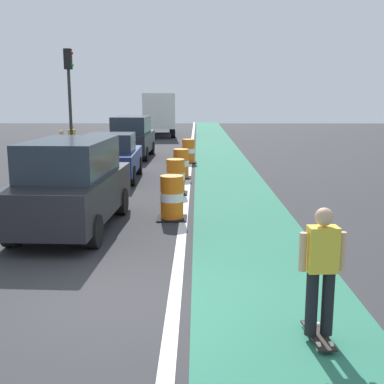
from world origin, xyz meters
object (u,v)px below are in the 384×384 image
(parked_suv_third, at_px, (132,137))
(traffic_barrel_far, at_px, (188,151))
(traffic_barrel_front, at_px, (172,198))
(traffic_light_corner, at_px, (69,85))
(pedestrian_crossing, at_px, (72,140))
(parked_sedan_second, at_px, (112,157))
(traffic_barrel_mid, at_px, (176,177))
(pedestrian_waiting, at_px, (62,148))
(delivery_truck_down_block, at_px, (159,112))
(parked_suv_nearest, at_px, (72,184))
(skateboarder_on_lane, at_px, (321,270))
(traffic_barrel_back, at_px, (181,164))

(parked_suv_third, height_order, traffic_barrel_far, parked_suv_third)
(traffic_barrel_front, bearing_deg, parked_suv_third, 101.86)
(traffic_light_corner, bearing_deg, pedestrian_crossing, 103.96)
(parked_sedan_second, distance_m, traffic_barrel_front, 6.36)
(traffic_barrel_mid, height_order, pedestrian_waiting, pedestrian_waiting)
(traffic_barrel_mid, xyz_separation_m, traffic_light_corner, (-5.16, 7.76, 2.97))
(traffic_barrel_far, height_order, delivery_truck_down_block, delivery_truck_down_block)
(parked_suv_nearest, bearing_deg, traffic_barrel_mid, 62.26)
(parked_suv_nearest, xyz_separation_m, traffic_light_corner, (-2.99, 11.89, 2.47))
(parked_suv_third, xyz_separation_m, delivery_truck_down_block, (0.26, 14.15, 0.81))
(skateboarder_on_lane, relative_size, parked_suv_third, 0.37)
(traffic_light_corner, bearing_deg, traffic_barrel_front, -64.63)
(parked_suv_nearest, bearing_deg, parked_sedan_second, 92.18)
(skateboarder_on_lane, xyz_separation_m, traffic_light_corner, (-7.33, 17.11, 2.59))
(traffic_barrel_front, xyz_separation_m, pedestrian_crossing, (-5.55, 12.37, 0.33))
(traffic_barrel_far, bearing_deg, skateboarder_on_lane, -83.47)
(traffic_barrel_back, bearing_deg, skateboarder_on_lane, -80.34)
(skateboarder_on_lane, relative_size, pedestrian_waiting, 1.05)
(parked_sedan_second, height_order, traffic_light_corner, traffic_light_corner)
(traffic_barrel_front, height_order, traffic_barrel_far, same)
(traffic_barrel_mid, bearing_deg, traffic_barrel_far, 87.87)
(delivery_truck_down_block, xyz_separation_m, pedestrian_crossing, (-3.19, -14.27, -0.98))
(parked_sedan_second, height_order, parked_suv_third, parked_suv_third)
(traffic_barrel_far, height_order, pedestrian_crossing, pedestrian_crossing)
(traffic_barrel_back, xyz_separation_m, pedestrian_waiting, (-5.10, 2.58, 0.33))
(traffic_barrel_front, bearing_deg, parked_suv_nearest, -157.86)
(skateboarder_on_lane, xyz_separation_m, parked_suv_nearest, (-4.34, 5.23, 0.12))
(parked_suv_nearest, relative_size, delivery_truck_down_block, 0.60)
(parked_suv_nearest, bearing_deg, traffic_barrel_front, 22.14)
(parked_sedan_second, bearing_deg, skateboarder_on_lane, -69.00)
(traffic_barrel_mid, xyz_separation_m, traffic_barrel_far, (0.27, 7.28, 0.00))
(skateboarder_on_lane, height_order, parked_suv_nearest, parked_suv_nearest)
(traffic_barrel_front, bearing_deg, traffic_light_corner, 115.37)
(parked_sedan_second, bearing_deg, traffic_light_corner, 118.04)
(traffic_barrel_mid, bearing_deg, parked_suv_nearest, -117.74)
(parked_suv_third, bearing_deg, skateboarder_on_lane, -75.69)
(skateboarder_on_lane, xyz_separation_m, traffic_barrel_front, (-2.12, 6.13, -0.38))
(traffic_barrel_far, bearing_deg, traffic_light_corner, 174.99)
(delivery_truck_down_block, xyz_separation_m, traffic_light_corner, (-2.85, -15.66, 1.65))
(parked_sedan_second, bearing_deg, traffic_barrel_front, -67.07)
(delivery_truck_down_block, relative_size, pedestrian_waiting, 4.81)
(parked_suv_third, xyz_separation_m, pedestrian_waiting, (-2.45, -3.70, -0.17))
(traffic_light_corner, distance_m, pedestrian_waiting, 3.43)
(parked_suv_nearest, relative_size, parked_suv_third, 1.01)
(skateboarder_on_lane, bearing_deg, traffic_barrel_front, 109.11)
(skateboarder_on_lane, distance_m, traffic_barrel_far, 16.75)
(delivery_truck_down_block, distance_m, pedestrian_crossing, 14.65)
(parked_suv_nearest, xyz_separation_m, pedestrian_crossing, (-3.34, 13.28, -0.17))
(traffic_barrel_far, xyz_separation_m, delivery_truck_down_block, (-2.58, 16.14, 1.31))
(traffic_barrel_front, relative_size, pedestrian_crossing, 0.68)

